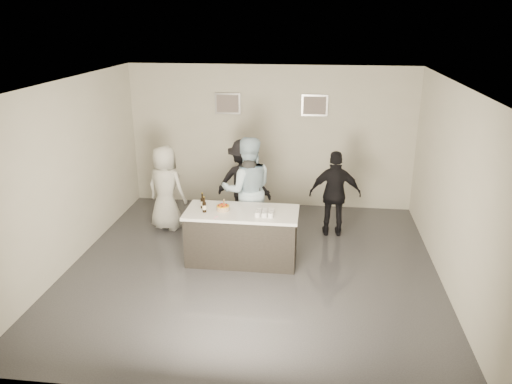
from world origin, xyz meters
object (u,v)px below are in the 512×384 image
beer_bottle_b (204,205)px  beer_bottle_a (202,201)px  cake (223,208)px  person_guest_right (335,194)px  person_guest_back (244,182)px  bar_counter (242,236)px  person_main_black (249,201)px  person_main_blue (247,190)px  person_guest_left (166,188)px

beer_bottle_b → beer_bottle_a: bearing=111.7°
cake → person_guest_right: person_guest_right is taller
cake → person_guest_back: size_ratio=0.13×
bar_counter → person_guest_right: (1.55, 1.28, 0.36)m
cake → person_guest_right: 2.27m
beer_bottle_b → bar_counter: bearing=11.4°
bar_counter → person_guest_right: bearing=39.5°
bar_counter → beer_bottle_b: beer_bottle_b is taller
cake → person_main_black: size_ratio=0.14×
cake → person_guest_back: bearing=86.5°
cake → beer_bottle_a: beer_bottle_a is taller
person_guest_right → person_guest_back: 1.80m
beer_bottle_b → person_main_blue: 1.13m
person_main_blue → person_guest_left: person_main_blue is taller
beer_bottle_a → beer_bottle_b: 0.19m
cake → beer_bottle_a: 0.37m
beer_bottle_b → person_guest_right: bearing=33.1°
person_main_blue → beer_bottle_a: bearing=37.9°
cake → person_main_black: (0.33, 0.78, -0.15)m
beer_bottle_a → person_main_blue: size_ratio=0.13×
beer_bottle_b → person_main_blue: size_ratio=0.13×
person_main_black → person_guest_right: (1.54, 0.51, 0.02)m
cake → person_guest_left: size_ratio=0.13×
beer_bottle_b → person_main_blue: (0.57, 0.97, -0.06)m
person_guest_left → person_guest_right: bearing=-160.6°
bar_counter → person_guest_back: size_ratio=1.09×
bar_counter → beer_bottle_a: beer_bottle_a is taller
bar_counter → beer_bottle_a: 0.89m
cake → person_guest_left: (-1.34, 1.20, -0.12)m
person_main_black → person_main_blue: bearing=-44.5°
bar_counter → person_main_black: 0.85m
bar_counter → cake: bearing=-179.1°
beer_bottle_b → person_guest_left: person_guest_left is taller
beer_bottle_a → person_main_black: size_ratio=0.16×
person_guest_left → person_guest_right: person_guest_left is taller
bar_counter → person_main_blue: (-0.03, 0.85, 0.52)m
beer_bottle_b → person_guest_back: bearing=77.6°
person_main_black → person_guest_right: person_guest_right is taller
beer_bottle_b → person_guest_right: 2.58m
beer_bottle_a → person_guest_left: size_ratio=0.16×
beer_bottle_b → person_guest_right: size_ratio=0.16×
person_main_blue → person_guest_left: size_ratio=1.18×
beer_bottle_b → person_guest_back: 1.80m
beer_bottle_b → person_guest_left: 1.70m
beer_bottle_b → cake: bearing=22.1°
beer_bottle_a → person_main_black: 1.02m
beer_bottle_b → person_main_black: 1.11m
person_guest_back → person_guest_right: bearing=-179.3°
bar_counter → beer_bottle_b: (-0.60, -0.12, 0.58)m
person_main_black → person_main_blue: person_main_blue is taller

